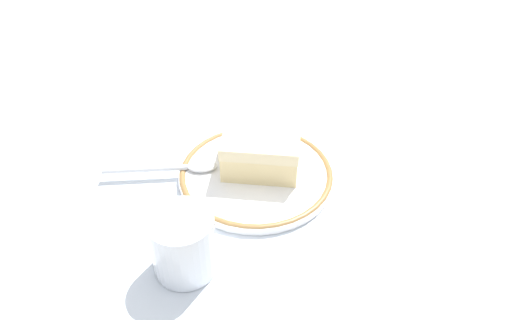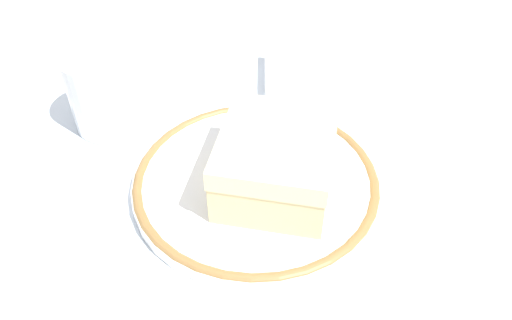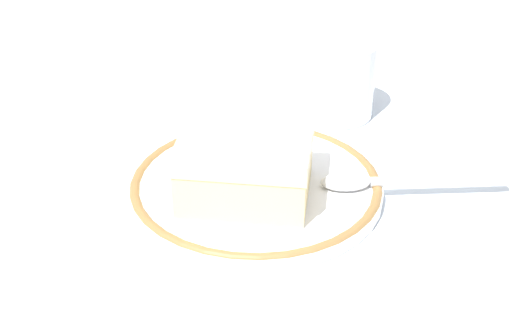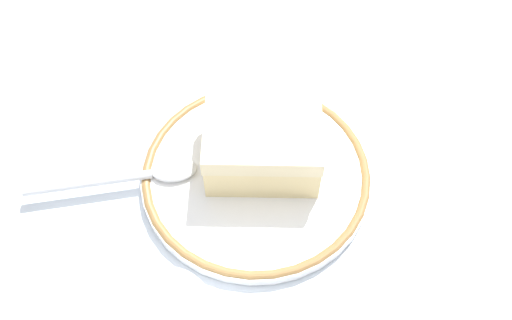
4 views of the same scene
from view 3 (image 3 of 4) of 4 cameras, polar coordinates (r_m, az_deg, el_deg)
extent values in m
plane|color=#B7B2A8|center=(0.59, 2.50, -1.80)|extent=(2.40, 2.40, 0.00)
cube|color=silver|center=(0.59, 2.50, -1.73)|extent=(0.45, 0.35, 0.00)
cylinder|color=white|center=(0.57, 0.00, -2.18)|extent=(0.20, 0.20, 0.01)
torus|color=olive|center=(0.57, 0.00, -1.94)|extent=(0.20, 0.20, 0.01)
cube|color=beige|center=(0.54, -0.80, -1.07)|extent=(0.13, 0.12, 0.04)
cube|color=beige|center=(0.53, -0.82, 1.29)|extent=(0.13, 0.12, 0.02)
ellipsoid|color=silver|center=(0.56, 7.15, -1.75)|extent=(0.04, 0.04, 0.01)
cylinder|color=silver|center=(0.58, 14.42, -1.56)|extent=(0.11, 0.05, 0.01)
cylinder|color=silver|center=(0.68, 6.61, 6.42)|extent=(0.07, 0.07, 0.07)
cylinder|color=#B7722D|center=(0.69, 6.50, 4.62)|extent=(0.06, 0.06, 0.02)
camera|label=1|loc=(0.94, 0.77, 36.33)|focal=32.68mm
camera|label=2|loc=(0.55, -35.69, 23.96)|focal=35.33mm
camera|label=4|loc=(0.78, 3.23, 41.29)|focal=42.78mm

